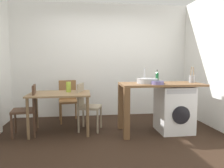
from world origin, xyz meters
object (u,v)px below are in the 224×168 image
Objects in this scene: utensil_crock at (192,79)px; dining_table at (60,98)px; chair_person_seat at (28,107)px; chair_spare_by_wall at (68,98)px; mixing_bowl at (158,82)px; bottle_tall_green at (157,77)px; washing_machine at (174,109)px; chair_opposite at (86,104)px; vase at (68,87)px.

dining_table is at bearing 175.85° from utensil_crock.
chair_person_seat is 1.07m from chair_spare_by_wall.
mixing_bowl is (1.71, -0.43, 0.31)m from dining_table.
utensil_crock reaches higher than bottle_tall_green.
utensil_crock is at bearing 8.10° from washing_machine.
bottle_tall_green is 0.69m from utensil_crock.
chair_opposite is at bearing 8.13° from dining_table.
mixing_bowl is 0.73× the size of utensil_crock.
chair_opposite is 0.47m from vase.
washing_machine is at bearing 26.22° from mixing_bowl.
vase is (0.70, 0.19, 0.33)m from chair_person_seat.
chair_opposite is 1.66m from washing_machine.
bottle_tall_green is 1.12× the size of mixing_bowl.
chair_spare_by_wall is 4.62× the size of vase.
mixing_bowl reaches higher than dining_table.
utensil_crock reaches higher than chair_spare_by_wall.
utensil_crock is 2.35m from vase.
washing_machine is at bearing 93.80° from chair_opposite.
chair_person_seat reaches higher than washing_machine.
chair_spare_by_wall is at bearing 143.47° from mixing_bowl.
dining_table is 0.57m from chair_person_seat.
chair_opposite is 3.68× the size of bottle_tall_green.
vase is at bearing -81.30° from chair_opposite.
dining_table is 1.28× the size of washing_machine.
chair_spare_by_wall is 2.07m from mixing_bowl.
washing_machine is 2.87× the size of utensil_crock.
chair_person_seat is at bearing 178.29° from utensil_crock.
utensil_crock is (0.37, 0.05, 0.56)m from washing_machine.
mixing_bowl reaches higher than chair_opposite.
utensil_crock is (2.48, -0.18, 0.35)m from dining_table.
chair_person_seat is 3.00× the size of utensil_crock.
dining_table is 0.50m from chair_opposite.
mixing_bowl is 1.12× the size of vase.
chair_opposite is at bearing 172.93° from utensil_crock.
mixing_bowl reaches higher than vase.
dining_table is at bearing -67.64° from chair_opposite.
dining_table is 5.04× the size of mixing_bowl.
dining_table is at bearing 73.56° from chair_spare_by_wall.
chair_opposite is 0.81m from chair_spare_by_wall.
utensil_crock reaches higher than mixing_bowl.
utensil_crock is (0.77, 0.25, 0.04)m from mixing_bowl.
chair_person_seat is 2.40m from bottle_tall_green.
chair_opposite is 1.40m from mixing_bowl.
chair_person_seat is (-0.55, -0.09, -0.14)m from dining_table.
washing_machine is 0.67m from utensil_crock.
utensil_crock reaches higher than vase.
vase is at bearing 170.37° from bottle_tall_green.
washing_machine is 2.03m from vase.
dining_table is at bearing 165.90° from mixing_bowl.
utensil_crock is at bearing -6.85° from vase.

